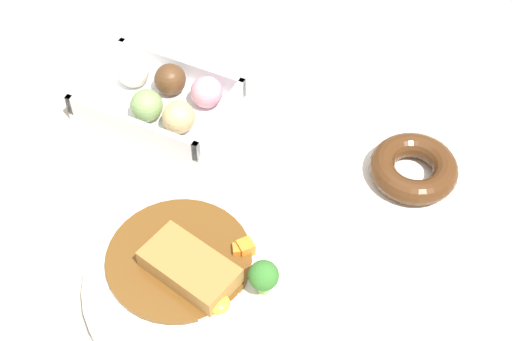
# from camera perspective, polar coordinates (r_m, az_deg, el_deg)

# --- Properties ---
(ground_plane) EXTENTS (1.60, 1.60, 0.00)m
(ground_plane) POSITION_cam_1_polar(r_m,az_deg,el_deg) (0.85, -3.44, -7.55)
(ground_plane) COLOR #B2A893
(curry_plate) EXTENTS (0.26, 0.26, 0.06)m
(curry_plate) POSITION_cam_1_polar(r_m,az_deg,el_deg) (0.83, -4.60, -8.55)
(curry_plate) COLOR white
(curry_plate) RESTS_ON ground_plane
(donut_box) EXTENTS (0.20, 0.14, 0.06)m
(donut_box) POSITION_cam_1_polar(r_m,az_deg,el_deg) (1.00, -7.41, 5.65)
(donut_box) COLOR white
(donut_box) RESTS_ON ground_plane
(chocolate_ring_donut) EXTENTS (0.16, 0.16, 0.03)m
(chocolate_ring_donut) POSITION_cam_1_polar(r_m,az_deg,el_deg) (0.94, 12.32, 0.11)
(chocolate_ring_donut) COLOR white
(chocolate_ring_donut) RESTS_ON ground_plane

